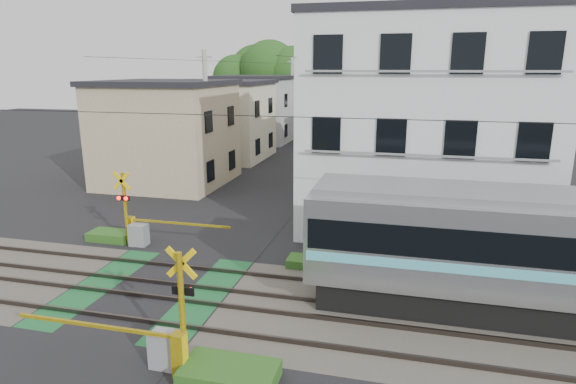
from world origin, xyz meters
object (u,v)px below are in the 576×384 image
(crossing_signal_near, at_px, (167,342))
(apartment_block, at_px, (423,123))
(crossing_signal_far, at_px, (137,228))
(pedestrian, at_px, (324,132))

(crossing_signal_near, relative_size, apartment_block, 0.46)
(crossing_signal_far, xyz_separation_m, pedestrian, (2.40, 30.57, 0.13))
(crossing_signal_near, bearing_deg, crossing_signal_far, 125.29)
(apartment_block, bearing_deg, pedestrian, 109.35)
(crossing_signal_far, height_order, pedestrian, crossing_signal_far)
(crossing_signal_far, distance_m, apartment_block, 13.14)
(apartment_block, bearing_deg, crossing_signal_far, -152.22)
(crossing_signal_near, bearing_deg, pedestrian, 94.19)
(crossing_signal_near, height_order, pedestrian, crossing_signal_near)
(crossing_signal_far, bearing_deg, crossing_signal_near, -54.71)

